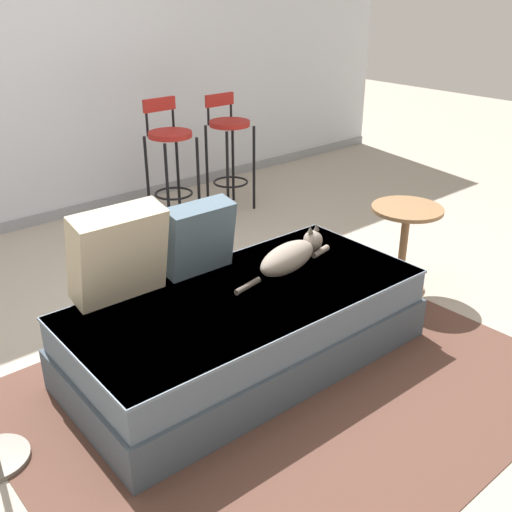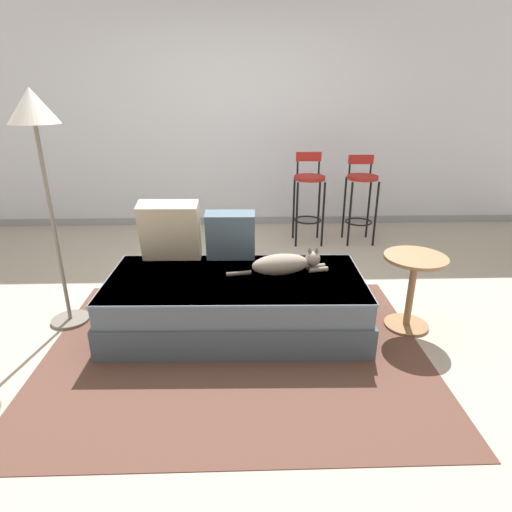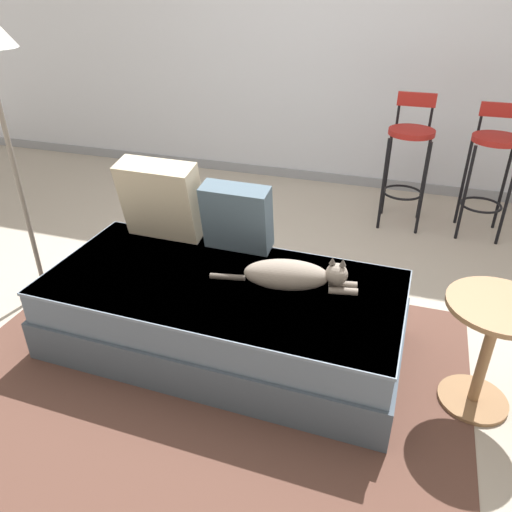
{
  "view_description": "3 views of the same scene",
  "coord_description": "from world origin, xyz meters",
  "px_view_note": "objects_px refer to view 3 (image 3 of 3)",
  "views": [
    {
      "loc": [
        -1.69,
        -2.44,
        1.85
      ],
      "look_at": [
        0.15,
        -0.3,
        0.53
      ],
      "focal_mm": 42.0,
      "sensor_mm": 36.0,
      "label": 1
    },
    {
      "loc": [
        0.06,
        -3.18,
        1.67
      ],
      "look_at": [
        0.15,
        -0.3,
        0.53
      ],
      "focal_mm": 30.0,
      "sensor_mm": 36.0,
      "label": 2
    },
    {
      "loc": [
        0.82,
        -2.38,
        1.77
      ],
      "look_at": [
        0.15,
        -0.3,
        0.53
      ],
      "focal_mm": 35.0,
      "sensor_mm": 36.0,
      "label": 3
    }
  ],
  "objects_px": {
    "couch": "(223,313)",
    "bar_stool_by_doorway": "(492,159)",
    "throw_pillow_middle": "(237,218)",
    "throw_pillow_corner": "(161,200)",
    "side_table": "(490,340)",
    "bar_stool_near_window": "(409,150)",
    "cat": "(293,275)"
  },
  "relations": [
    {
      "from": "side_table",
      "to": "bar_stool_near_window",
      "type": "bearing_deg",
      "value": 104.1
    },
    {
      "from": "throw_pillow_middle",
      "to": "bar_stool_near_window",
      "type": "height_order",
      "value": "bar_stool_near_window"
    },
    {
      "from": "couch",
      "to": "bar_stool_near_window",
      "type": "height_order",
      "value": "bar_stool_near_window"
    },
    {
      "from": "bar_stool_by_doorway",
      "to": "cat",
      "type": "bearing_deg",
      "value": -119.25
    },
    {
      "from": "throw_pillow_corner",
      "to": "bar_stool_near_window",
      "type": "relative_size",
      "value": 0.47
    },
    {
      "from": "throw_pillow_corner",
      "to": "side_table",
      "type": "xyz_separation_m",
      "value": [
        1.77,
        -0.38,
        -0.28
      ]
    },
    {
      "from": "throw_pillow_middle",
      "to": "bar_stool_by_doorway",
      "type": "relative_size",
      "value": 0.4
    },
    {
      "from": "bar_stool_by_doorway",
      "to": "couch",
      "type": "bearing_deg",
      "value": -126.28
    },
    {
      "from": "throw_pillow_middle",
      "to": "cat",
      "type": "height_order",
      "value": "throw_pillow_middle"
    },
    {
      "from": "throw_pillow_corner",
      "to": "throw_pillow_middle",
      "type": "relative_size",
      "value": 1.21
    },
    {
      "from": "throw_pillow_corner",
      "to": "throw_pillow_middle",
      "type": "distance_m",
      "value": 0.46
    },
    {
      "from": "bar_stool_near_window",
      "to": "bar_stool_by_doorway",
      "type": "xyz_separation_m",
      "value": [
        0.59,
        -0.0,
        -0.01
      ]
    },
    {
      "from": "throw_pillow_middle",
      "to": "side_table",
      "type": "xyz_separation_m",
      "value": [
        1.31,
        -0.37,
        -0.24
      ]
    },
    {
      "from": "throw_pillow_middle",
      "to": "bar_stool_by_doorway",
      "type": "height_order",
      "value": "bar_stool_by_doorway"
    },
    {
      "from": "bar_stool_near_window",
      "to": "side_table",
      "type": "xyz_separation_m",
      "value": [
        0.48,
        -1.91,
        -0.24
      ]
    },
    {
      "from": "throw_pillow_corner",
      "to": "side_table",
      "type": "distance_m",
      "value": 1.83
    },
    {
      "from": "couch",
      "to": "bar_stool_by_doorway",
      "type": "distance_m",
      "value": 2.36
    },
    {
      "from": "throw_pillow_corner",
      "to": "side_table",
      "type": "height_order",
      "value": "throw_pillow_corner"
    },
    {
      "from": "throw_pillow_middle",
      "to": "couch",
      "type": "bearing_deg",
      "value": -83.55
    },
    {
      "from": "couch",
      "to": "throw_pillow_middle",
      "type": "xyz_separation_m",
      "value": [
        -0.04,
        0.34,
        0.4
      ]
    },
    {
      "from": "throw_pillow_corner",
      "to": "throw_pillow_middle",
      "type": "bearing_deg",
      "value": -1.2
    },
    {
      "from": "bar_stool_near_window",
      "to": "side_table",
      "type": "bearing_deg",
      "value": -75.9
    },
    {
      "from": "bar_stool_near_window",
      "to": "bar_stool_by_doorway",
      "type": "relative_size",
      "value": 1.04
    },
    {
      "from": "couch",
      "to": "bar_stool_by_doorway",
      "type": "height_order",
      "value": "bar_stool_by_doorway"
    },
    {
      "from": "throw_pillow_middle",
      "to": "bar_stool_by_doorway",
      "type": "xyz_separation_m",
      "value": [
        1.42,
        1.53,
        -0.01
      ]
    },
    {
      "from": "cat",
      "to": "bar_stool_by_doorway",
      "type": "height_order",
      "value": "bar_stool_by_doorway"
    },
    {
      "from": "cat",
      "to": "bar_stool_near_window",
      "type": "xyz_separation_m",
      "value": [
        0.44,
        1.83,
        0.12
      ]
    },
    {
      "from": "throw_pillow_corner",
      "to": "bar_stool_near_window",
      "type": "height_order",
      "value": "bar_stool_near_window"
    },
    {
      "from": "cat",
      "to": "bar_stool_near_window",
      "type": "bearing_deg",
      "value": 76.51
    },
    {
      "from": "throw_pillow_middle",
      "to": "throw_pillow_corner",
      "type": "bearing_deg",
      "value": 178.8
    },
    {
      "from": "bar_stool_near_window",
      "to": "bar_stool_by_doorway",
      "type": "height_order",
      "value": "bar_stool_near_window"
    },
    {
      "from": "couch",
      "to": "throw_pillow_corner",
      "type": "height_order",
      "value": "throw_pillow_corner"
    }
  ]
}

